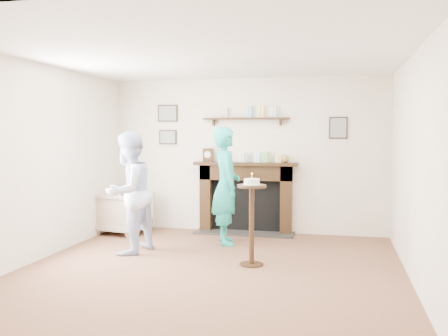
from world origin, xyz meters
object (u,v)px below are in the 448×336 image
at_px(armchair, 124,233).
at_px(woman, 226,244).
at_px(man, 129,253).
at_px(pedestal_table, 252,209).

distance_m(armchair, woman, 1.81).
distance_m(man, pedestal_table, 1.87).
bearing_deg(woman, armchair, 57.06).
xyz_separation_m(man, woman, (1.15, 0.85, 0.00)).
relative_size(man, woman, 0.96).
relative_size(armchair, man, 0.46).
relative_size(armchair, woman, 0.44).
height_order(armchair, man, man).
xyz_separation_m(armchair, man, (0.62, -1.21, 0.00)).
bearing_deg(armchair, pedestal_table, -112.18).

